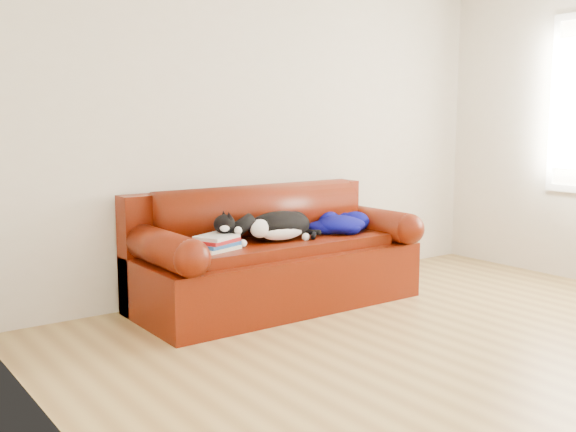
% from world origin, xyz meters
% --- Properties ---
extents(ground, '(4.50, 4.50, 0.00)m').
position_xyz_m(ground, '(0.00, 0.00, 0.00)').
color(ground, olive).
rests_on(ground, ground).
extents(room_shell, '(4.52, 4.02, 2.61)m').
position_xyz_m(room_shell, '(0.12, 0.02, 1.67)').
color(room_shell, beige).
rests_on(room_shell, ground).
extents(sofa_base, '(2.10, 0.90, 0.50)m').
position_xyz_m(sofa_base, '(-0.29, 1.49, 0.24)').
color(sofa_base, '#3D0F02').
rests_on(sofa_base, ground).
extents(sofa_back, '(2.10, 1.01, 0.88)m').
position_xyz_m(sofa_back, '(-0.29, 1.74, 0.54)').
color(sofa_back, '#3D0F02').
rests_on(sofa_back, ground).
extents(book_stack, '(0.34, 0.30, 0.10)m').
position_xyz_m(book_stack, '(-0.86, 1.39, 0.55)').
color(book_stack, '#E8E7C8').
rests_on(book_stack, sofa_base).
extents(cat, '(0.75, 0.32, 0.27)m').
position_xyz_m(cat, '(-0.32, 1.42, 0.60)').
color(cat, black).
rests_on(cat, sofa_base).
extents(blanket, '(0.60, 0.50, 0.16)m').
position_xyz_m(blanket, '(0.28, 1.45, 0.57)').
color(blanket, '#06024F').
rests_on(blanket, sofa_base).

